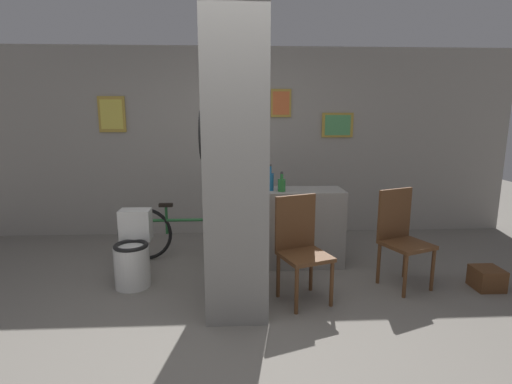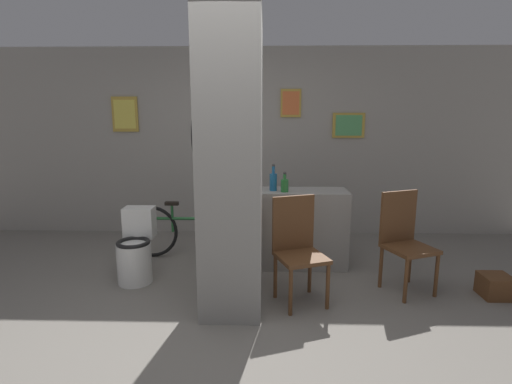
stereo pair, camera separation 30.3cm
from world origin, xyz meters
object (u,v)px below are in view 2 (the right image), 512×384
object	(u,v)px
chair_near_pillar	(298,246)
chair_by_doorway	(404,238)
bicycle	(195,231)
toilet	(136,251)
bottle_tall	(273,181)

from	to	relation	value
chair_near_pillar	chair_by_doorway	xyz separation A→B (m)	(1.06, 0.26, 0.00)
bicycle	chair_near_pillar	bearing A→B (deg)	-43.17
bicycle	chair_by_doorway	bearing A→B (deg)	-20.33
bicycle	toilet	bearing A→B (deg)	-125.93
toilet	chair_near_pillar	bearing A→B (deg)	-13.60
chair_near_pillar	chair_by_doorway	size ratio (longest dim) A/B	1.00
toilet	bottle_tall	xyz separation A→B (m)	(1.43, 0.44, 0.66)
bottle_tall	chair_by_doorway	bearing A→B (deg)	-24.55
chair_near_pillar	bicycle	xyz separation A→B (m)	(-1.15, 1.08, -0.19)
toilet	bicycle	xyz separation A→B (m)	(0.49, 0.68, 0.01)
toilet	bottle_tall	bearing A→B (deg)	17.27
chair_near_pillar	toilet	bearing A→B (deg)	146.27
chair_by_doorway	chair_near_pillar	bearing A→B (deg)	171.68
toilet	chair_near_pillar	xyz separation A→B (m)	(1.64, -0.40, 0.21)
chair_by_doorway	bicycle	xyz separation A→B (m)	(-2.21, 0.82, -0.19)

